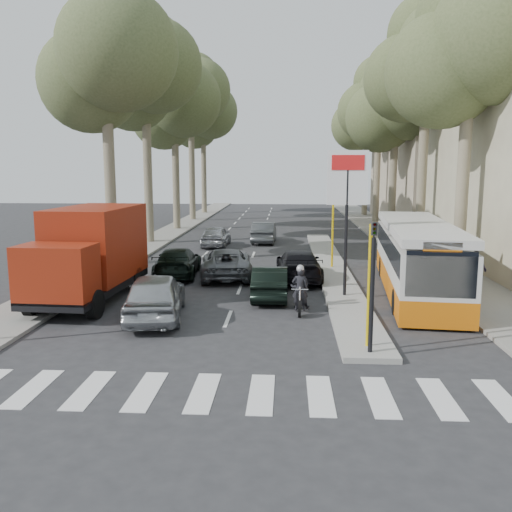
% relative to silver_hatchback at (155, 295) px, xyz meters
% --- Properties ---
extents(ground, '(120.00, 120.00, 0.00)m').
position_rel_silver_hatchback_xyz_m(ground, '(3.31, -1.93, -0.78)').
color(ground, '#28282B').
rests_on(ground, ground).
extents(sidewalk_right, '(3.20, 70.00, 0.12)m').
position_rel_silver_hatchback_xyz_m(sidewalk_right, '(11.91, 23.07, -0.72)').
color(sidewalk_right, gray).
rests_on(sidewalk_right, ground).
extents(median_left, '(2.40, 64.00, 0.12)m').
position_rel_silver_hatchback_xyz_m(median_left, '(-4.69, 26.07, -0.72)').
color(median_left, gray).
rests_on(median_left, ground).
extents(traffic_island, '(1.50, 26.00, 0.16)m').
position_rel_silver_hatchback_xyz_m(traffic_island, '(6.56, 9.07, -0.70)').
color(traffic_island, gray).
rests_on(traffic_island, ground).
extents(building_far, '(11.00, 20.00, 16.00)m').
position_rel_silver_hatchback_xyz_m(building_far, '(18.81, 32.07, 7.22)').
color(building_far, '#B7A88E').
rests_on(building_far, ground).
extents(billboard, '(1.50, 12.10, 5.60)m').
position_rel_silver_hatchback_xyz_m(billboard, '(6.56, 3.07, 2.93)').
color(billboard, yellow).
rests_on(billboard, ground).
extents(traffic_light_island, '(0.16, 0.41, 3.60)m').
position_rel_silver_hatchback_xyz_m(traffic_light_island, '(6.56, -3.43, 1.71)').
color(traffic_light_island, black).
rests_on(traffic_light_island, ground).
extents(tree_l_a, '(7.40, 7.20, 14.10)m').
position_rel_silver_hatchback_xyz_m(tree_l_a, '(-4.56, 10.19, 9.60)').
color(tree_l_a, '#6B604C').
rests_on(tree_l_a, ground).
extents(tree_l_b, '(7.40, 7.20, 14.88)m').
position_rel_silver_hatchback_xyz_m(tree_l_b, '(-4.66, 18.19, 10.29)').
color(tree_l_b, '#6B604C').
rests_on(tree_l_b, ground).
extents(tree_l_c, '(7.40, 7.20, 13.71)m').
position_rel_silver_hatchback_xyz_m(tree_l_c, '(-4.46, 26.19, 9.26)').
color(tree_l_c, '#6B604C').
rests_on(tree_l_c, ground).
extents(tree_l_d, '(7.40, 7.20, 15.66)m').
position_rel_silver_hatchback_xyz_m(tree_l_d, '(-4.56, 34.19, 10.98)').
color(tree_l_d, '#6B604C').
rests_on(tree_l_d, ground).
extents(tree_l_e, '(7.40, 7.20, 14.49)m').
position_rel_silver_hatchback_xyz_m(tree_l_e, '(-4.66, 42.19, 9.95)').
color(tree_l_e, '#6B604C').
rests_on(tree_l_e, ground).
extents(tree_r_a, '(7.40, 7.20, 14.10)m').
position_rel_silver_hatchback_xyz_m(tree_r_a, '(12.44, 8.19, 9.60)').
color(tree_r_a, '#6B604C').
rests_on(tree_r_a, ground).
extents(tree_r_b, '(7.40, 7.20, 15.27)m').
position_rel_silver_hatchback_xyz_m(tree_r_b, '(12.54, 16.19, 10.64)').
color(tree_r_b, '#6B604C').
rests_on(tree_r_b, ground).
extents(tree_r_c, '(7.40, 7.20, 13.32)m').
position_rel_silver_hatchback_xyz_m(tree_r_c, '(12.34, 24.19, 8.91)').
color(tree_r_c, '#6B604C').
rests_on(tree_r_c, ground).
extents(tree_r_d, '(7.40, 7.20, 14.88)m').
position_rel_silver_hatchback_xyz_m(tree_r_d, '(12.44, 32.19, 10.29)').
color(tree_r_d, '#6B604C').
rests_on(tree_r_d, ground).
extents(tree_r_e, '(7.40, 7.20, 14.10)m').
position_rel_silver_hatchback_xyz_m(tree_r_e, '(12.54, 40.19, 9.60)').
color(tree_r_e, '#6B604C').
rests_on(tree_r_e, ground).
extents(silver_hatchback, '(2.45, 4.78, 1.56)m').
position_rel_silver_hatchback_xyz_m(silver_hatchback, '(0.00, 0.00, 0.00)').
color(silver_hatchback, '#AAAEB3').
rests_on(silver_hatchback, ground).
extents(dark_hatchback, '(1.37, 3.80, 1.25)m').
position_rel_silver_hatchback_xyz_m(dark_hatchback, '(3.71, 3.07, -0.15)').
color(dark_hatchback, black).
rests_on(dark_hatchback, ground).
extents(queue_car_a, '(2.73, 5.01, 1.33)m').
position_rel_silver_hatchback_xyz_m(queue_car_a, '(1.60, 6.95, -0.11)').
color(queue_car_a, '#52555A').
rests_on(queue_car_a, ground).
extents(queue_car_b, '(2.14, 4.78, 1.36)m').
position_rel_silver_hatchback_xyz_m(queue_car_b, '(4.88, 6.52, -0.10)').
color(queue_car_b, black).
rests_on(queue_car_b, ground).
extents(queue_car_c, '(1.68, 3.98, 1.34)m').
position_rel_silver_hatchback_xyz_m(queue_car_c, '(-0.19, 16.79, -0.11)').
color(queue_car_c, '#A1A3A9').
rests_on(queue_car_c, ground).
extents(queue_car_d, '(1.58, 4.25, 1.39)m').
position_rel_silver_hatchback_xyz_m(queue_car_d, '(2.81, 18.74, -0.08)').
color(queue_car_d, '#494C50').
rests_on(queue_car_d, ground).
extents(queue_car_e, '(2.14, 4.67, 1.32)m').
position_rel_silver_hatchback_xyz_m(queue_car_e, '(-0.69, 7.07, -0.12)').
color(queue_car_e, black).
rests_on(queue_car_e, ground).
extents(red_truck, '(2.80, 6.66, 3.49)m').
position_rel_silver_hatchback_xyz_m(red_truck, '(-2.98, 2.29, 1.07)').
color(red_truck, black).
rests_on(red_truck, ground).
extents(city_bus, '(3.42, 11.03, 2.86)m').
position_rel_silver_hatchback_xyz_m(city_bus, '(9.51, 4.31, 0.73)').
color(city_bus, '#CF630B').
rests_on(city_bus, ground).
extents(motorcycle, '(0.71, 1.95, 1.66)m').
position_rel_silver_hatchback_xyz_m(motorcycle, '(4.82, 1.28, -0.02)').
color(motorcycle, black).
rests_on(motorcycle, ground).
extents(pedestrian_near, '(1.00, 1.23, 1.89)m').
position_rel_silver_hatchback_xyz_m(pedestrian_near, '(11.71, 4.05, 0.29)').
color(pedestrian_near, '#3A2F47').
rests_on(pedestrian_near, sidewalk_right).
extents(pedestrian_far, '(1.29, 0.88, 1.84)m').
position_rel_silver_hatchback_xyz_m(pedestrian_far, '(10.64, 7.73, 0.26)').
color(pedestrian_far, brown).
rests_on(pedestrian_far, sidewalk_right).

